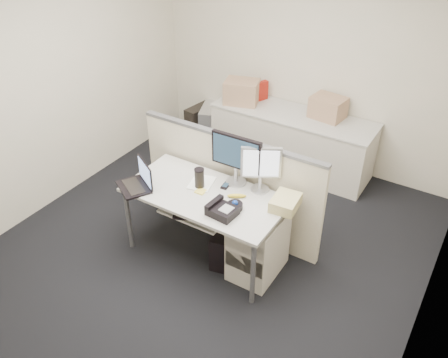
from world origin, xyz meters
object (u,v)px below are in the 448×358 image
Objects in this scene: desk at (205,199)px; monitor_main at (236,160)px; laptop at (132,177)px; desk_phone at (222,211)px.

monitor_main is (0.15, 0.30, 0.32)m from desk.
desk_phone is at bearing 36.31° from laptop.
desk is 0.37m from desk_phone.
desk is 0.71m from laptop.
monitor_main is 1.50× the size of laptop.
desk is at bearing 54.41° from laptop.
laptop reaches higher than desk.
monitor_main reaches higher than desk.
monitor_main is 0.97m from laptop.
desk_phone is at bearing -73.57° from monitor_main.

